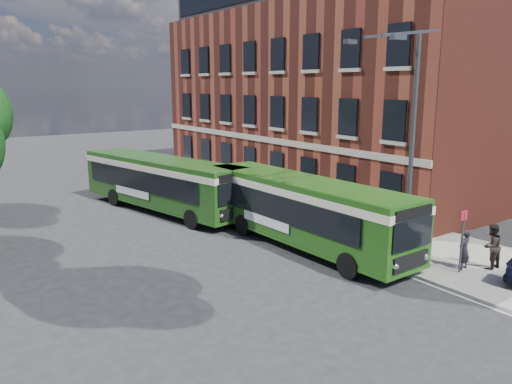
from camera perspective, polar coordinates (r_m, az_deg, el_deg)
ground at (r=19.24m, az=1.92°, el=-9.30°), size 120.00×120.00×0.00m
pavement at (r=29.35m, az=3.49°, el=-1.56°), size 6.00×48.00×0.15m
kerb_line at (r=27.63m, az=-1.48°, el=-2.57°), size 0.12×48.00×0.01m
brick_office at (r=36.13m, az=8.50°, el=11.95°), size 12.10×26.00×14.20m
street_lamp at (r=20.00m, az=16.77°, el=5.20°), size 2.96×2.38×9.00m
bus_stop_sign at (r=20.02m, az=22.50°, el=-4.82°), size 0.35×0.08×2.52m
bus_front at (r=21.94m, az=5.38°, el=-1.60°), size 2.92×11.62×3.02m
bus_rear at (r=28.52m, az=-10.79°, el=1.45°), size 4.91×12.13×3.02m
pedestrian_a at (r=20.59m, az=22.70°, el=-6.08°), size 0.59×0.41×1.55m
pedestrian_b at (r=21.03m, az=25.30°, el=-5.63°), size 0.89×0.71×1.77m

